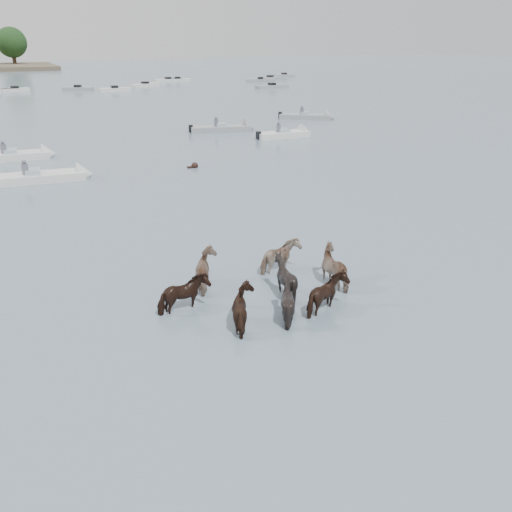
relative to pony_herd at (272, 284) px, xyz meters
name	(u,v)px	position (x,y,z in m)	size (l,w,h in m)	color
ground	(333,301)	(1.62, -1.12, -0.49)	(400.00, 400.00, 0.00)	slate
pony_herd	(272,284)	(0.00, 0.00, 0.00)	(7.10, 4.66, 1.48)	black
swimming_pony	(194,166)	(4.16, 18.31, -0.39)	(0.72, 0.44, 0.44)	black
motorboat_a	(23,156)	(-5.42, 26.05, -0.26)	(5.54, 2.08, 1.92)	silver
motorboat_b	(49,177)	(-4.58, 18.99, -0.26)	(6.36, 2.31, 1.92)	silver
motorboat_c	(229,128)	(11.97, 30.30, -0.26)	(5.98, 2.92, 1.92)	gray
motorboat_d	(290,134)	(15.35, 25.26, -0.26)	(5.12, 1.76, 1.92)	silver
motorboat_e	(313,117)	(22.62, 33.21, -0.26)	(5.48, 4.58, 1.92)	gray
distant_flotilla	(49,89)	(2.39, 78.58, -0.23)	(101.24, 24.47, 0.93)	gray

